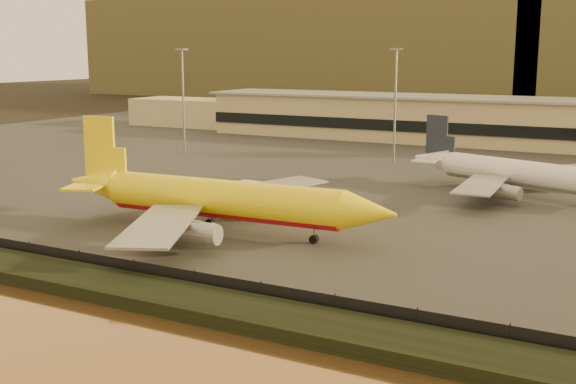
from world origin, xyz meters
name	(u,v)px	position (x,y,z in m)	size (l,w,h in m)	color
ground	(244,260)	(0.00, 0.00, 0.00)	(900.00, 900.00, 0.00)	black
embankment	(155,295)	(0.00, -17.00, 0.70)	(320.00, 7.00, 1.40)	black
tarmac	(456,159)	(0.00, 95.00, 0.10)	(320.00, 220.00, 0.20)	#2D2D2D
perimeter_fence	(179,279)	(0.00, -13.00, 1.30)	(300.00, 0.05, 2.20)	black
terminal_building	(435,119)	(-14.52, 125.55, 6.25)	(202.00, 25.00, 12.60)	tan
apron_light_masts	(507,99)	(15.00, 75.00, 15.70)	(152.20, 12.20, 25.40)	slate
distant_hills	(544,40)	(-20.74, 340.00, 31.39)	(470.00, 160.00, 70.00)	brown
dhl_cargo_jet	(218,200)	(-9.97, 9.49, 4.77)	(51.22, 50.16, 15.31)	yellow
white_narrowbody_jet	(519,174)	(21.67, 55.98, 4.04)	(43.47, 41.24, 12.85)	white
gse_vehicle_yellow	(338,216)	(2.39, 22.38, 1.12)	(4.07, 1.83, 1.83)	yellow
gse_vehicle_white	(251,186)	(-21.13, 36.72, 1.16)	(4.26, 1.92, 1.92)	white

